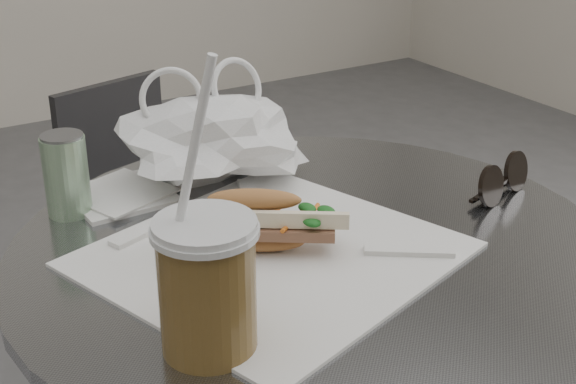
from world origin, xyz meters
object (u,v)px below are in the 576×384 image
banh_mi (257,222)px  drink_can (66,175)px  sunglasses (501,182)px  iced_coffee (207,284)px  chair_far (154,248)px

banh_mi → drink_can: (-0.16, 0.22, 0.02)m
banh_mi → sunglasses: (0.37, -0.04, -0.02)m
banh_mi → sunglasses: banh_mi is taller
iced_coffee → sunglasses: iced_coffee is taller
sunglasses → chair_far: bearing=85.5°
chair_far → iced_coffee: (-0.32, -0.98, 0.50)m
chair_far → drink_can: 0.85m
iced_coffee → sunglasses: size_ratio=2.33×
banh_mi → sunglasses: size_ratio=1.81×
iced_coffee → chair_far: bearing=71.9°
banh_mi → iced_coffee: 0.21m
chair_far → iced_coffee: 1.15m
chair_far → sunglasses: bearing=86.7°
iced_coffee → banh_mi: bearing=47.2°
chair_far → banh_mi: size_ratio=2.93×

